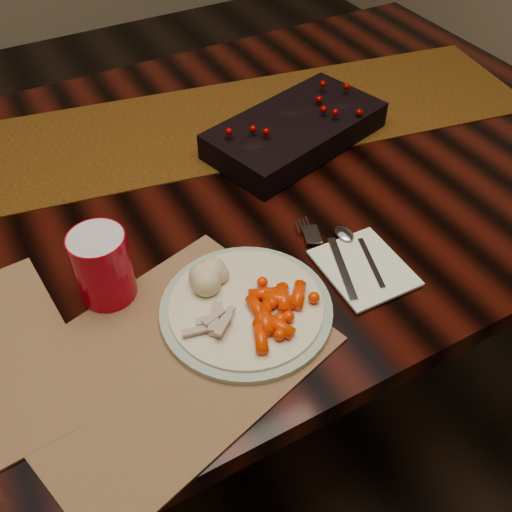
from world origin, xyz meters
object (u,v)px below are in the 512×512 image
baby_carrots (277,312)px  turkey_shreds (214,327)px  placemat_main (166,361)px  dinner_plate (246,308)px  red_cup (103,266)px  mashed_potatoes (214,268)px  dining_table (192,320)px  napkin (364,268)px  centerpiece (296,126)px

baby_carrots → turkey_shreds: baby_carrots is taller
placemat_main → baby_carrots: 0.17m
dinner_plate → red_cup: bearing=141.1°
placemat_main → turkey_shreds: turkey_shreds is taller
mashed_potatoes → dining_table: bearing=80.5°
dinner_plate → turkey_shreds: (-0.06, -0.02, 0.02)m
turkey_shreds → red_cup: red_cup is taller
dining_table → dinner_plate: 0.50m
placemat_main → dinner_plate: (0.14, 0.02, 0.01)m
dinner_plate → napkin: (0.20, -0.01, -0.00)m
mashed_potatoes → dinner_plate: bearing=-75.3°
centerpiece → turkey_shreds: bearing=-134.5°
napkin → mashed_potatoes: bearing=161.2°
baby_carrots → red_cup: red_cup is taller
placemat_main → turkey_shreds: (0.07, 0.00, 0.03)m
dining_table → centerpiece: centerpiece is taller
napkin → baby_carrots: bearing=-169.4°
turkey_shreds → centerpiece: bearing=45.5°
dining_table → dinner_plate: dinner_plate is taller
placemat_main → napkin: bearing=-14.4°
placemat_main → dinner_plate: 0.14m
dinner_plate → napkin: dinner_plate is taller
red_cup → dining_table: bearing=44.4°
placemat_main → dinner_plate: size_ratio=1.63×
dining_table → centerpiece: (0.27, 0.03, 0.41)m
baby_carrots → red_cup: (-0.19, 0.17, 0.03)m
dinner_plate → red_cup: red_cup is taller
turkey_shreds → napkin: 0.26m
dinner_plate → mashed_potatoes: 0.08m
placemat_main → red_cup: bearing=83.6°
placemat_main → mashed_potatoes: mashed_potatoes is taller
centerpiece → dinner_plate: 0.45m
mashed_potatoes → turkey_shreds: mashed_potatoes is taller
centerpiece → baby_carrots: bearing=-124.9°
centerpiece → dinner_plate: bearing=-130.7°
dining_table → red_cup: (-0.18, -0.18, 0.44)m
baby_carrots → napkin: bearing=9.0°
baby_carrots → centerpiece: bearing=55.1°
turkey_shreds → napkin: size_ratio=0.55×
baby_carrots → dinner_plate: bearing=123.7°
baby_carrots → turkey_shreds: bearing=167.1°
dining_table → mashed_potatoes: mashed_potatoes is taller
dinner_plate → mashed_potatoes: size_ratio=3.16×
placemat_main → mashed_potatoes: (0.12, 0.09, 0.04)m
dining_table → mashed_potatoes: size_ratio=22.71×
dinner_plate → napkin: 0.20m
placemat_main → turkey_shreds: bearing=-14.1°
centerpiece → mashed_potatoes: bearing=-138.8°
placemat_main → dinner_plate: bearing=-6.4°
placemat_main → baby_carrots: bearing=-22.3°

